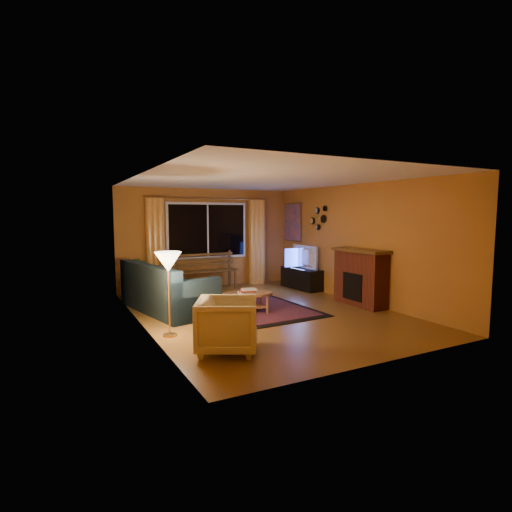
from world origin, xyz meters
name	(u,v)px	position (x,y,z in m)	size (l,w,h in m)	color
floor	(263,312)	(0.00, 0.00, -0.01)	(4.50, 6.00, 0.02)	brown
ceiling	(263,179)	(0.00, 0.00, 2.51)	(4.50, 6.00, 0.02)	white
wall_back	(207,238)	(0.00, 3.01, 1.25)	(4.50, 0.02, 2.50)	#B8732C
wall_left	(141,252)	(-2.26, 0.00, 1.25)	(0.02, 6.00, 2.50)	#B8732C
wall_right	(356,243)	(2.26, 0.00, 1.25)	(0.02, 6.00, 2.50)	#B8732C
window	(208,231)	(0.00, 2.94, 1.45)	(2.00, 0.02, 1.30)	black
curtain_rod	(208,199)	(0.00, 2.90, 2.25)	(0.03, 0.03, 3.20)	#BF8C3F
curtain_left	(155,246)	(-1.35, 2.88, 1.12)	(0.36, 0.36, 2.24)	gold
curtain_right	(256,242)	(1.35, 2.88, 1.12)	(0.36, 0.36, 2.24)	gold
bench	(207,280)	(-0.15, 2.67, 0.23)	(1.55, 0.46, 0.47)	#543817
potted_plant	(138,278)	(-1.82, 2.56, 0.43)	(0.48, 0.48, 0.85)	#235B1E
sofa	(168,287)	(-1.58, 0.97, 0.46)	(0.98, 2.29, 0.93)	#162631
dog	(163,272)	(-1.53, 1.49, 0.69)	(0.30, 0.42, 0.46)	olive
armchair	(228,322)	(-1.49, -1.72, 0.41)	(0.79, 0.74, 0.82)	beige
floor_lamp	(169,295)	(-2.00, -0.67, 0.64)	(0.21, 0.21, 1.28)	#BF8C3F
rug	(253,306)	(0.02, 0.50, 0.01)	(1.82, 2.88, 0.02)	maroon
coffee_table	(246,303)	(-0.34, 0.07, 0.19)	(1.06, 1.06, 0.39)	#B77A4C
tv_console	(301,278)	(2.00, 1.67, 0.26)	(0.41, 1.24, 0.52)	black
television	(302,257)	(2.00, 1.67, 0.80)	(0.99, 0.13, 0.57)	black
fireplace	(360,279)	(2.05, -0.40, 0.55)	(0.40, 1.20, 1.10)	maroon
mirror_cluster	(318,217)	(2.21, 1.30, 1.80)	(0.06, 0.60, 0.56)	black
painting	(293,222)	(2.22, 2.45, 1.65)	(0.04, 0.76, 0.96)	#D25F28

